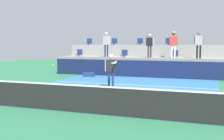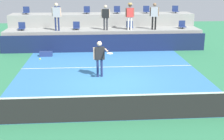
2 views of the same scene
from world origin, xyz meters
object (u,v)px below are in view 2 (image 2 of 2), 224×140
at_px(stadium_chair_upper_mid_right, 117,10).
at_px(stadium_chair_upper_far_right, 175,10).
at_px(stadium_chair_lower_right, 130,26).
at_px(stadium_chair_upper_right, 146,10).
at_px(equipment_bag, 46,54).
at_px(tennis_ball, 40,59).
at_px(stadium_chair_lower_left, 76,26).
at_px(spectator_leaning_on_rail, 154,14).
at_px(spectator_with_hat, 130,13).
at_px(stadium_chair_upper_left, 57,11).
at_px(spectator_in_grey, 57,14).
at_px(stadium_chair_lower_far_right, 182,25).
at_px(stadium_chair_lower_far_left, 22,27).
at_px(spectator_in_white, 106,15).
at_px(stadium_chair_upper_mid_left, 87,11).
at_px(stadium_chair_upper_far_left, 26,11).
at_px(tennis_player, 100,55).

xyz_separation_m(stadium_chair_upper_mid_right, stadium_chair_upper_far_right, (4.26, 0.00, 0.00)).
relative_size(stadium_chair_lower_right, stadium_chair_upper_right, 1.00).
bearing_deg(equipment_bag, stadium_chair_upper_mid_right, 40.77).
xyz_separation_m(tennis_ball, equipment_bag, (-0.51, 5.32, -1.05)).
xyz_separation_m(stadium_chair_lower_left, spectator_leaning_on_rail, (5.12, -0.38, 0.84)).
relative_size(stadium_chair_upper_right, spectator_with_hat, 0.30).
height_order(stadium_chair_upper_left, spectator_in_grey, spectator_in_grey).
bearing_deg(stadium_chair_lower_far_right, stadium_chair_lower_far_left, 180.00).
bearing_deg(stadium_chair_lower_right, spectator_leaning_on_rail, -13.82).
height_order(stadium_chair_lower_far_right, tennis_ball, stadium_chair_lower_far_right).
bearing_deg(equipment_bag, stadium_chair_lower_far_left, 128.86).
distance_m(stadium_chair_upper_far_right, tennis_ball, 12.60).
distance_m(spectator_in_white, tennis_ball, 7.89).
bearing_deg(spectator_with_hat, stadium_chair_upper_mid_left, 142.08).
xyz_separation_m(stadium_chair_upper_mid_left, stadium_chair_upper_right, (4.29, 0.00, 0.00)).
height_order(stadium_chair_lower_right, stadium_chair_upper_far_left, stadium_chair_upper_far_left).
bearing_deg(stadium_chair_upper_right, spectator_leaning_on_rail, -86.73).
relative_size(stadium_chair_upper_mid_left, tennis_ball, 7.65).
bearing_deg(stadium_chair_lower_right, spectator_in_grey, -175.40).
height_order(stadium_chair_lower_left, stadium_chair_upper_far_right, stadium_chair_upper_far_right).
distance_m(stadium_chair_lower_far_right, tennis_ball, 11.30).
bearing_deg(stadium_chair_lower_far_left, stadium_chair_lower_right, 0.00).
bearing_deg(stadium_chair_upper_right, stadium_chair_lower_far_left, -168.11).
relative_size(stadium_chair_lower_far_right, spectator_leaning_on_rail, 0.30).
bearing_deg(stadium_chair_upper_left, stadium_chair_upper_mid_right, 0.00).
distance_m(stadium_chair_lower_far_right, spectator_in_white, 5.30).
height_order(stadium_chair_lower_far_right, spectator_leaning_on_rail, spectator_leaning_on_rail).
height_order(tennis_player, equipment_bag, tennis_player).
bearing_deg(stadium_chair_upper_far_right, spectator_leaning_on_rail, -132.67).
xyz_separation_m(stadium_chair_lower_far_left, stadium_chair_lower_left, (3.56, 0.00, 0.00)).
distance_m(stadium_chair_lower_far_left, stadium_chair_upper_left, 2.95).
bearing_deg(stadium_chair_upper_far_left, equipment_bag, -66.18).
distance_m(stadium_chair_upper_mid_left, spectator_in_grey, 2.91).
relative_size(stadium_chair_upper_mid_left, stadium_chair_upper_mid_right, 1.00).
relative_size(tennis_player, spectator_leaning_on_rail, 0.98).
relative_size(stadium_chair_lower_left, stadium_chair_upper_right, 1.00).
bearing_deg(stadium_chair_upper_left, tennis_player, -71.96).
distance_m(stadium_chair_upper_mid_right, tennis_player, 8.52).
relative_size(stadium_chair_upper_mid_right, stadium_chair_upper_far_right, 1.00).
relative_size(stadium_chair_upper_left, spectator_in_grey, 0.29).
height_order(stadium_chair_upper_mid_left, tennis_player, stadium_chair_upper_mid_left).
bearing_deg(stadium_chair_upper_right, stadium_chair_upper_left, 180.00).
height_order(stadium_chair_upper_far_left, tennis_ball, stadium_chair_upper_far_left).
relative_size(stadium_chair_lower_far_right, tennis_player, 0.30).
xyz_separation_m(spectator_with_hat, tennis_ball, (-4.77, -7.15, -1.13)).
distance_m(stadium_chair_lower_left, stadium_chair_upper_far_left, 4.07).
xyz_separation_m(stadium_chair_lower_left, tennis_player, (1.32, -6.49, -0.41)).
relative_size(stadium_chair_upper_far_left, spectator_in_grey, 0.29).
distance_m(stadium_chair_upper_mid_left, spectator_leaning_on_rail, 4.92).
bearing_deg(stadium_chair_lower_right, equipment_bag, -157.53).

